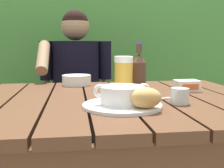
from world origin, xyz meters
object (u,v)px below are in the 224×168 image
object	(u,v)px
beer_bottle	(139,73)
diner_bowl	(77,80)
chair_near_diner	(77,108)
bread_roll	(146,98)
person_eating	(76,82)
soup_bowl	(122,94)
butter_tub	(187,86)
beer_glass	(124,76)
serving_plate	(122,105)
water_glass_small	(180,96)
table_knife	(152,99)

from	to	relation	value
beer_bottle	diner_bowl	bearing A→B (deg)	132.29
chair_near_diner	bread_roll	world-z (taller)	chair_near_diner
person_eating	diner_bowl	bearing A→B (deg)	-89.50
soup_bowl	butter_tub	size ratio (longest dim) A/B	1.82
butter_tub	diner_bowl	xyz separation A→B (m)	(-0.52, 0.27, 0.00)
beer_glass	beer_bottle	world-z (taller)	beer_bottle
beer_glass	serving_plate	bearing A→B (deg)	-101.37
soup_bowl	bread_roll	distance (m)	0.10
chair_near_diner	diner_bowl	xyz separation A→B (m)	(-0.00, -0.55, 0.28)
soup_bowl	diner_bowl	xyz separation A→B (m)	(-0.16, 0.58, -0.02)
chair_near_diner	butter_tub	world-z (taller)	chair_near_diner
chair_near_diner	water_glass_small	xyz separation A→B (m)	(0.38, -1.10, 0.29)
table_knife	diner_bowl	bearing A→B (deg)	122.27
chair_near_diner	soup_bowl	size ratio (longest dim) A/B	4.66
soup_bowl	table_knife	world-z (taller)	soup_bowl
serving_plate	table_knife	distance (m)	0.18
beer_glass	butter_tub	xyz separation A→B (m)	(0.33, 0.09, -0.06)
soup_bowl	beer_bottle	world-z (taller)	beer_bottle
bread_roll	beer_bottle	xyz separation A→B (m)	(0.06, 0.35, 0.05)
person_eating	bread_roll	bearing A→B (deg)	-77.29
person_eating	serving_plate	size ratio (longest dim) A/B	4.16
person_eating	beer_bottle	bearing A→B (deg)	-66.64
soup_bowl	beer_bottle	bearing A→B (deg)	65.45
table_knife	diner_bowl	world-z (taller)	diner_bowl
table_knife	diner_bowl	distance (m)	0.56
chair_near_diner	serving_plate	xyz separation A→B (m)	(0.16, -1.13, 0.26)
serving_plate	bread_roll	size ratio (longest dim) A/B	2.67
beer_glass	bread_roll	bearing A→B (deg)	-85.11
water_glass_small	butter_tub	distance (m)	0.31
chair_near_diner	table_knife	bearing A→B (deg)	-73.75
person_eating	serving_plate	world-z (taller)	person_eating
chair_near_diner	water_glass_small	bearing A→B (deg)	-70.87
soup_bowl	beer_glass	bearing A→B (deg)	78.63
beer_bottle	table_knife	bearing A→B (deg)	-83.61
chair_near_diner	bread_roll	size ratio (longest dim) A/B	9.05
water_glass_small	chair_near_diner	bearing A→B (deg)	109.13
person_eating	water_glass_small	bearing A→B (deg)	-66.78
beer_glass	diner_bowl	bearing A→B (deg)	118.22
person_eating	diner_bowl	xyz separation A→B (m)	(0.00, -0.35, 0.06)
chair_near_diner	beer_glass	xyz separation A→B (m)	(0.20, -0.92, 0.34)
beer_glass	butter_tub	size ratio (longest dim) A/B	1.53
butter_tub	table_knife	xyz separation A→B (m)	(-0.23, -0.20, -0.02)
chair_near_diner	beer_bottle	world-z (taller)	same
beer_glass	chair_near_diner	bearing A→B (deg)	102.16
beer_glass	water_glass_small	bearing A→B (deg)	-44.54
butter_tub	table_knife	distance (m)	0.30
chair_near_diner	butter_tub	size ratio (longest dim) A/B	8.49
beer_bottle	water_glass_small	distance (m)	0.27
serving_plate	soup_bowl	size ratio (longest dim) A/B	1.38
water_glass_small	soup_bowl	bearing A→B (deg)	-173.21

